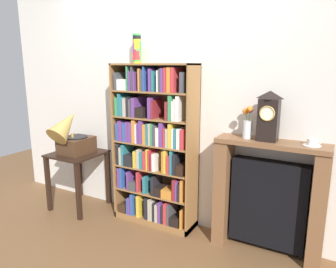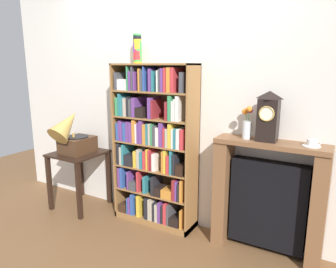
% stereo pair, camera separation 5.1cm
% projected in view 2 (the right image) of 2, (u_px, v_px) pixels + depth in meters
% --- Properties ---
extents(ground_plane, '(7.43, 6.40, 0.02)m').
position_uv_depth(ground_plane, '(147.00, 228.00, 3.24)').
color(ground_plane, brown).
extents(wall_back, '(4.43, 0.08, 2.60)m').
position_uv_depth(wall_back, '(171.00, 99.00, 3.20)').
color(wall_back, silver).
rests_on(wall_back, ground).
extents(bookshelf, '(0.88, 0.28, 1.66)m').
position_uv_depth(bookshelf, '(154.00, 149.00, 3.20)').
color(bookshelf, olive).
rests_on(bookshelf, ground).
extents(cup_stack, '(0.09, 0.09, 0.28)m').
position_uv_depth(cup_stack, '(137.00, 49.00, 3.12)').
color(cup_stack, yellow).
rests_on(cup_stack, bookshelf).
extents(side_table_left, '(0.53, 0.55, 0.66)m').
position_uv_depth(side_table_left, '(79.00, 165.00, 3.63)').
color(side_table_left, black).
rests_on(side_table_left, ground).
extents(gramophone, '(0.30, 0.53, 0.55)m').
position_uv_depth(gramophone, '(72.00, 134.00, 3.49)').
color(gramophone, '#472D1C').
rests_on(gramophone, side_table_left).
extents(fireplace_mantel, '(0.93, 0.26, 1.02)m').
position_uv_depth(fireplace_mantel, '(268.00, 199.00, 2.73)').
color(fireplace_mantel, brown).
rests_on(fireplace_mantel, ground).
extents(mantel_clock, '(0.16, 0.15, 0.42)m').
position_uv_depth(mantel_clock, '(268.00, 116.00, 2.57)').
color(mantel_clock, black).
rests_on(mantel_clock, fireplace_mantel).
extents(flower_vase, '(0.10, 0.15, 0.29)m').
position_uv_depth(flower_vase, '(247.00, 123.00, 2.68)').
color(flower_vase, silver).
rests_on(flower_vase, fireplace_mantel).
extents(teacup_with_saucer, '(0.14, 0.14, 0.06)m').
position_uv_depth(teacup_with_saucer, '(312.00, 143.00, 2.45)').
color(teacup_with_saucer, white).
rests_on(teacup_with_saucer, fireplace_mantel).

